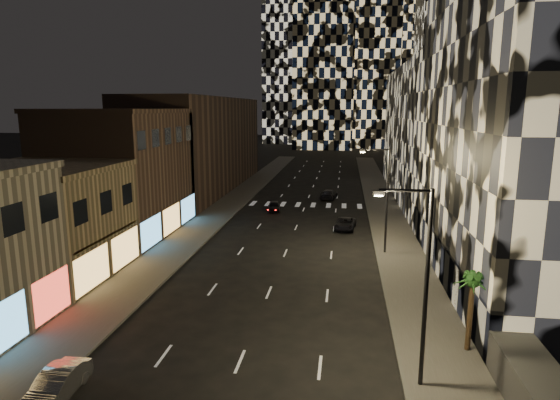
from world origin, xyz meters
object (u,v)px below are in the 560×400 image
(streetlight_near, at_px, (421,275))
(car_dark_midlane, at_px, (274,206))
(streetlight_far, at_px, (384,193))
(car_dark_oncoming, at_px, (329,194))
(palm_tree, at_px, (472,286))
(car_silver_parked, at_px, (56,386))
(car_dark_rightlane, at_px, (345,224))

(streetlight_near, height_order, car_dark_midlane, streetlight_near)
(streetlight_far, xyz_separation_m, car_dark_oncoming, (-5.45, 24.32, -4.68))
(streetlight_near, bearing_deg, streetlight_far, 90.00)
(car_dark_midlane, relative_size, car_dark_oncoming, 0.79)
(car_dark_oncoming, xyz_separation_m, palm_tree, (8.59, -40.77, 2.95))
(car_silver_parked, xyz_separation_m, car_dark_midlane, (3.70, 38.65, -0.02))
(streetlight_near, xyz_separation_m, car_dark_rightlane, (-3.20, 27.83, -4.76))
(car_silver_parked, height_order, car_dark_oncoming, car_dark_oncoming)
(palm_tree, bearing_deg, car_dark_midlane, 115.13)
(streetlight_near, xyz_separation_m, car_silver_parked, (-15.55, -3.13, -4.71))
(car_silver_parked, bearing_deg, car_dark_midlane, 82.48)
(streetlight_far, relative_size, palm_tree, 2.14)
(streetlight_far, bearing_deg, streetlight_near, -90.00)
(car_dark_midlane, relative_size, palm_tree, 0.87)
(streetlight_far, height_order, car_silver_parked, streetlight_far)
(streetlight_far, bearing_deg, car_dark_oncoming, 102.62)
(car_silver_parked, xyz_separation_m, car_dark_oncoming, (10.11, 47.45, 0.03))
(palm_tree, bearing_deg, streetlight_near, -131.57)
(palm_tree, bearing_deg, car_dark_rightlane, 104.65)
(streetlight_near, xyz_separation_m, streetlight_far, (0.00, 20.00, 0.00))
(car_dark_midlane, xyz_separation_m, palm_tree, (15.00, -31.97, 3.00))
(car_silver_parked, bearing_deg, car_dark_rightlane, 66.20)
(car_silver_parked, bearing_deg, palm_tree, 17.59)
(palm_tree, bearing_deg, streetlight_far, 100.82)
(car_dark_oncoming, bearing_deg, car_silver_parked, 85.60)
(car_dark_midlane, distance_m, car_dark_oncoming, 10.89)
(streetlight_near, bearing_deg, car_dark_rightlane, 96.57)
(car_silver_parked, distance_m, car_dark_midlane, 38.82)
(car_dark_oncoming, xyz_separation_m, car_dark_rightlane, (2.24, -16.48, -0.08))
(streetlight_far, distance_m, car_dark_midlane, 20.09)
(car_dark_rightlane, relative_size, palm_tree, 1.01)
(streetlight_near, relative_size, car_dark_midlane, 2.47)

